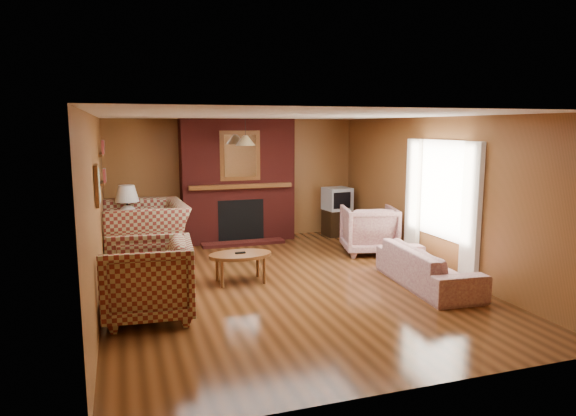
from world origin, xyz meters
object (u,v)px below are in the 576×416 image
object	(u,v)px
floral_armchair	(369,230)
crt_tv	(337,199)
fireplace	(238,182)
tv_stand	(337,223)
plaid_loveseat	(145,232)
side_table	(129,239)
table_lamp	(127,202)
coffee_table	(240,257)
plaid_armchair	(148,279)
floral_sofa	(428,267)

from	to	relation	value
floral_armchair	crt_tv	world-z (taller)	crt_tv
fireplace	tv_stand	size ratio (longest dim) A/B	4.44
plaid_loveseat	crt_tv	size ratio (longest dim) A/B	2.76
fireplace	tv_stand	bearing A→B (deg)	-5.15
floral_armchair	side_table	xyz separation A→B (m)	(-4.10, 1.21, -0.14)
fireplace	crt_tv	size ratio (longest dim) A/B	4.32
table_lamp	side_table	bearing A→B (deg)	0.00
plaid_loveseat	side_table	distance (m)	0.61
coffee_table	tv_stand	size ratio (longest dim) A/B	1.70
fireplace	tv_stand	xyz separation A→B (m)	(2.05, -0.18, -0.91)
table_lamp	coffee_table	bearing A→B (deg)	-55.70
plaid_loveseat	plaid_armchair	xyz separation A→B (m)	(-0.10, -2.74, -0.03)
plaid_armchair	plaid_loveseat	bearing A→B (deg)	-177.70
table_lamp	tv_stand	xyz separation A→B (m)	(4.15, 0.35, -0.67)
plaid_loveseat	floral_armchair	xyz separation A→B (m)	(3.85, -0.69, -0.07)
plaid_armchair	coffee_table	size ratio (longest dim) A/B	1.13
fireplace	tv_stand	distance (m)	2.25
fireplace	plaid_loveseat	bearing A→B (deg)	-150.36
floral_sofa	crt_tv	bearing A→B (deg)	2.06
plaid_armchair	crt_tv	distance (m)	5.39
plaid_armchair	tv_stand	xyz separation A→B (m)	(4.00, 3.60, -0.20)
plaid_loveseat	coffee_table	size ratio (longest dim) A/B	1.66
floral_armchair	table_lamp	size ratio (longest dim) A/B	1.38
fireplace	coffee_table	size ratio (longest dim) A/B	2.61
plaid_loveseat	fireplace	bearing A→B (deg)	116.70
plaid_loveseat	tv_stand	world-z (taller)	plaid_loveseat
floral_armchair	side_table	size ratio (longest dim) A/B	1.66
coffee_table	side_table	world-z (taller)	side_table
fireplace	plaid_loveseat	distance (m)	2.24
coffee_table	table_lamp	size ratio (longest dim) A/B	1.36
floral_armchair	side_table	world-z (taller)	floral_armchair
floral_sofa	coffee_table	xyz separation A→B (m)	(-2.49, 1.00, 0.10)
floral_armchair	crt_tv	size ratio (longest dim) A/B	1.69
plaid_armchair	crt_tv	xyz separation A→B (m)	(4.00, 3.60, 0.30)
plaid_armchair	crt_tv	size ratio (longest dim) A/B	1.87
plaid_armchair	table_lamp	size ratio (longest dim) A/B	1.53
table_lamp	crt_tv	bearing A→B (deg)	4.74
floral_sofa	tv_stand	world-z (taller)	floral_sofa
side_table	tv_stand	bearing A→B (deg)	4.82
plaid_armchair	crt_tv	world-z (taller)	crt_tv
coffee_table	table_lamp	bearing A→B (deg)	124.30
coffee_table	side_table	bearing A→B (deg)	124.30
floral_sofa	crt_tv	world-z (taller)	crt_tv
side_table	coffee_table	bearing A→B (deg)	-55.70
plaid_loveseat	crt_tv	world-z (taller)	crt_tv
fireplace	floral_armchair	world-z (taller)	fireplace
floral_sofa	side_table	size ratio (longest dim) A/B	3.41
fireplace	crt_tv	distance (m)	2.10
fireplace	crt_tv	bearing A→B (deg)	-5.30
fireplace	table_lamp	world-z (taller)	fireplace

